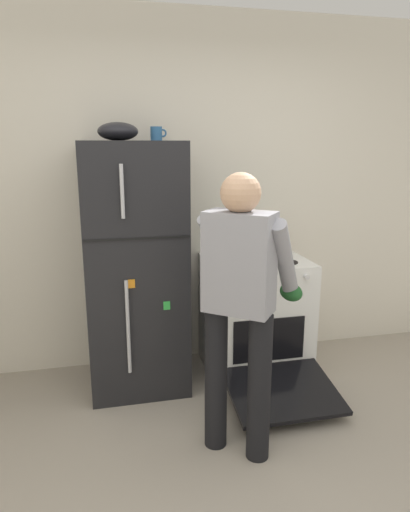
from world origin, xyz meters
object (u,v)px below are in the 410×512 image
at_px(stove_range, 255,316).
at_px(red_pot, 238,254).
at_px(refrigerator, 135,268).
at_px(person_cook, 241,293).
at_px(mixing_bowl, 118,131).
at_px(coffee_mug, 157,134).
at_px(pepper_mill, 284,240).

xyz_separation_m(stove_range, red_pot, (-0.16, -0.03, 0.52)).
bearing_deg(stove_range, refrigerator, 178.90).
height_order(person_cook, mixing_bowl, mixing_bowl).
xyz_separation_m(refrigerator, red_pot, (0.75, -0.05, 0.08)).
xyz_separation_m(person_cook, mixing_bowl, (-0.58, 0.92, 0.87)).
distance_m(red_pot, coffee_mug, 1.03).
xyz_separation_m(stove_range, pepper_mill, (0.30, 0.22, 0.55)).
distance_m(person_cook, pepper_mill, 1.33).
relative_size(red_pot, pepper_mill, 1.89).
bearing_deg(refrigerator, mixing_bowl, 179.79).
xyz_separation_m(stove_range, mixing_bowl, (-0.99, 0.02, 1.38)).
bearing_deg(stove_range, coffee_mug, 174.66).
bearing_deg(mixing_bowl, person_cook, -57.83).
distance_m(refrigerator, pepper_mill, 1.23).
distance_m(stove_range, pepper_mill, 0.66).
height_order(refrigerator, coffee_mug, coffee_mug).
xyz_separation_m(red_pot, mixing_bowl, (-0.83, 0.05, 0.86)).
bearing_deg(pepper_mill, coffee_mug, -171.67).
relative_size(refrigerator, red_pot, 5.44).
height_order(stove_range, person_cook, person_cook).
bearing_deg(red_pot, stove_range, 11.42).
distance_m(stove_range, red_pot, 0.54).
bearing_deg(pepper_mill, refrigerator, -170.58).
distance_m(refrigerator, mixing_bowl, 0.94).
relative_size(refrigerator, coffee_mug, 15.68).
bearing_deg(coffee_mug, red_pot, -10.05).
xyz_separation_m(pepper_mill, mixing_bowl, (-1.29, -0.20, 0.83)).
height_order(red_pot, coffee_mug, coffee_mug).
distance_m(red_pot, pepper_mill, 0.52).
distance_m(refrigerator, red_pot, 0.75).
relative_size(stove_range, mixing_bowl, 4.51).
height_order(red_pot, mixing_bowl, mixing_bowl).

